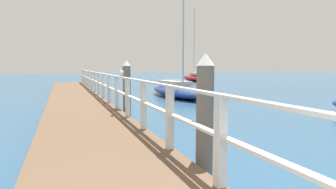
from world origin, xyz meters
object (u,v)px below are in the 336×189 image
at_px(dock_piling_far, 127,91).
at_px(seagull_foreground, 121,72).
at_px(boat_1, 195,77).
at_px(boat_3, 180,90).
at_px(dock_piling_near, 205,121).

relative_size(dock_piling_far, seagull_foreground, 4.97).
distance_m(seagull_foreground, boat_1, 27.85).
bearing_deg(dock_piling_far, boat_3, 52.54).
height_order(dock_piling_near, dock_piling_far, same).
xyz_separation_m(dock_piling_far, seagull_foreground, (-0.38, -0.94, 0.70)).
bearing_deg(dock_piling_near, boat_3, 67.48).
bearing_deg(seagull_foreground, boat_1, -95.81).
bearing_deg(boat_1, seagull_foreground, -116.59).
xyz_separation_m(seagull_foreground, boat_3, (5.40, 7.50, -1.39)).
bearing_deg(dock_piling_far, dock_piling_near, -90.00).
distance_m(dock_piling_near, seagull_foreground, 4.68).
distance_m(dock_piling_near, boat_1, 31.64).
xyz_separation_m(dock_piling_far, boat_1, (14.44, 22.59, -0.61)).
xyz_separation_m(seagull_foreground, boat_1, (14.82, 23.54, -1.31)).
bearing_deg(boat_3, dock_piling_near, 63.04).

